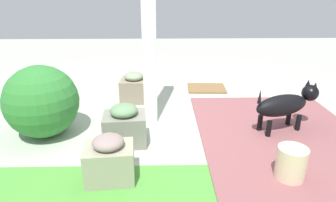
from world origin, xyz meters
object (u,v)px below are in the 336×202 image
Objects in this scene: stone_planter_nearest at (134,88)px; dog at (286,104)px; stone_planter_far at (110,160)px; ceramic_urn at (291,164)px; doormat at (207,88)px; porch_pillar at (149,18)px; round_shrub at (42,102)px; terracotta_pot_broad at (58,85)px; stone_planter_mid at (125,126)px.

stone_planter_nearest is 0.53× the size of dog.
stone_planter_far is at bearing 25.43° from dog.
ceramic_urn reaches higher than doormat.
porch_pillar is at bearing -11.99° from dog.
round_shrub is 2.61× the size of ceramic_urn.
round_shrub reaches higher than dog.
doormat is at bearing -127.04° from porch_pillar.
terracotta_pot_broad is at bearing -60.79° from stone_planter_far.
dog is at bearing -171.99° from stone_planter_mid.
terracotta_pot_broad is at bearing -35.88° from ceramic_urn.
stone_planter_mid is 1.09× the size of terracotta_pot_broad.
porch_pillar is 1.26m from stone_planter_nearest.
doormat is (-0.87, -1.15, -1.23)m from porch_pillar.
stone_planter_nearest is 0.93× the size of stone_planter_mid.
terracotta_pot_broad is (1.02, -1.83, 0.07)m from stone_planter_far.
round_shrub is 2.58m from ceramic_urn.
porch_pillar is 1.21m from stone_planter_mid.
terracotta_pot_broad is at bearing -48.04° from stone_planter_mid.
stone_planter_far is 1.02× the size of terracotta_pot_broad.
stone_planter_far reaches higher than doormat.
round_shrub is 2.56m from doormat.
porch_pillar reaches higher than round_shrub.
porch_pillar is at bearing -104.56° from stone_planter_far.
terracotta_pot_broad is at bearing -18.31° from dog.
stone_planter_nearest is (0.26, -0.66, -1.04)m from porch_pillar.
round_shrub reaches higher than ceramic_urn.
round_shrub is at bearing 16.93° from porch_pillar.
round_shrub is 1.00m from terracotta_pot_broad.
dog reaches higher than stone_planter_mid.
porch_pillar is 1.49m from round_shrub.
stone_planter_far is 2.10m from terracotta_pot_broad.
dog reaches higher than stone_planter_far.
stone_planter_mid is 0.59× the size of round_shrub.
round_shrub is (0.92, -0.22, 0.19)m from stone_planter_mid.
stone_planter_mid reaches higher than doormat.
ceramic_urn is (-1.55, 0.03, -0.04)m from stone_planter_far.
round_shrub reaches higher than stone_planter_nearest.
dog is (-2.87, 0.95, 0.07)m from terracotta_pot_broad.
terracotta_pot_broad is 3.02m from dog.
porch_pillar reaches higher than dog.
stone_planter_nearest is 1.24m from doormat.
stone_planter_mid is 1.63m from ceramic_urn.
stone_planter_mid is at bearing 66.21° from porch_pillar.
round_shrub reaches higher than terracotta_pot_broad.
stone_planter_far is (0.31, 1.20, -1.05)m from porch_pillar.
stone_planter_far is 1.22m from round_shrub.
dog is (-2.71, -0.03, -0.07)m from round_shrub.
ceramic_urn is at bearing 98.90° from doormat.
porch_pillar is 1.81m from dog.
porch_pillar is 5.66× the size of stone_planter_far.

